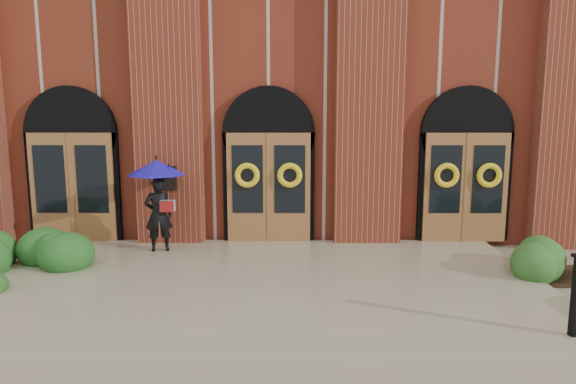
{
  "coord_description": "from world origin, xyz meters",
  "views": [
    {
      "loc": [
        0.48,
        -8.88,
        3.16
      ],
      "look_at": [
        0.45,
        1.0,
        1.57
      ],
      "focal_mm": 32.0,
      "sensor_mm": 36.0,
      "label": 1
    }
  ],
  "objects": [
    {
      "name": "church_building",
      "position": [
        0.0,
        8.78,
        3.5
      ],
      "size": [
        16.2,
        12.53,
        7.0
      ],
      "color": "maroon",
      "rests_on": "ground"
    },
    {
      "name": "landing",
      "position": [
        0.0,
        0.15,
        0.07
      ],
      "size": [
        10.0,
        5.3,
        0.15
      ],
      "primitive_type": "cube",
      "color": "tan",
      "rests_on": "ground"
    },
    {
      "name": "ground",
      "position": [
        0.0,
        0.0,
        0.0
      ],
      "size": [
        90.0,
        90.0,
        0.0
      ],
      "primitive_type": "plane",
      "color": "gray",
      "rests_on": "ground"
    },
    {
      "name": "man_with_umbrella",
      "position": [
        -2.33,
        1.86,
        1.53
      ],
      "size": [
        1.49,
        1.49,
        1.97
      ],
      "rotation": [
        0.0,
        0.0,
        3.38
      ],
      "color": "black",
      "rests_on": "landing"
    },
    {
      "name": "hedge_wall_right",
      "position": [
        5.7,
        0.57,
        0.35
      ],
      "size": [
        2.72,
        1.09,
        0.7
      ],
      "primitive_type": "ellipsoid",
      "color": "#27531D",
      "rests_on": "ground"
    }
  ]
}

